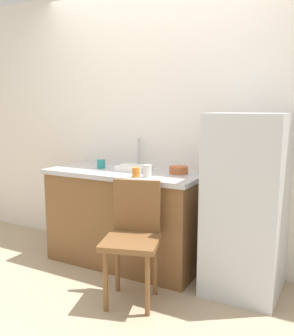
{
  "coord_description": "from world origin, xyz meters",
  "views": [
    {
      "loc": [
        1.56,
        -2.15,
        1.43
      ],
      "look_at": [
        0.07,
        0.6,
        0.92
      ],
      "focal_mm": 39.79,
      "sensor_mm": 36.0,
      "label": 1
    }
  ],
  "objects": [
    {
      "name": "cup_teal",
      "position": [
        -0.45,
        0.66,
        0.91
      ],
      "size": [
        0.08,
        0.08,
        0.08
      ],
      "primitive_type": "cylinder",
      "color": "teal",
      "rests_on": "countertop"
    },
    {
      "name": "cabinet_base",
      "position": [
        -0.18,
        0.65,
        0.41
      ],
      "size": [
        1.39,
        0.6,
        0.83
      ],
      "primitive_type": "cube",
      "color": "brown",
      "rests_on": "ground_plane"
    },
    {
      "name": "countertop",
      "position": [
        -0.18,
        0.65,
        0.85
      ],
      "size": [
        1.43,
        0.64,
        0.04
      ],
      "primitive_type": "cube",
      "color": "#B7B7BC",
      "rests_on": "cabinet_base"
    },
    {
      "name": "dish_tray",
      "position": [
        -0.1,
        0.67,
        0.89
      ],
      "size": [
        0.28,
        0.2,
        0.05
      ],
      "primitive_type": "cube",
      "color": "white",
      "rests_on": "countertop"
    },
    {
      "name": "refrigerator",
      "position": [
        0.91,
        0.65,
        0.69
      ],
      "size": [
        0.56,
        0.6,
        1.39
      ],
      "primitive_type": "cube",
      "color": "silver",
      "rests_on": "ground_plane"
    },
    {
      "name": "faucet",
      "position": [
        -0.18,
        0.9,
        1.0
      ],
      "size": [
        0.02,
        0.02,
        0.27
      ],
      "primitive_type": "cylinder",
      "color": "#B7B7BC",
      "rests_on": "countertop"
    },
    {
      "name": "cup_orange",
      "position": [
        0.06,
        0.42,
        0.91
      ],
      "size": [
        0.06,
        0.06,
        0.08
      ],
      "primitive_type": "cylinder",
      "color": "orange",
      "rests_on": "countertop"
    },
    {
      "name": "terracotta_bowl",
      "position": [
        0.3,
        0.74,
        0.9
      ],
      "size": [
        0.16,
        0.16,
        0.06
      ],
      "primitive_type": "cylinder",
      "color": "#B25B33",
      "rests_on": "countertop"
    },
    {
      "name": "ground_plane",
      "position": [
        0.0,
        0.0,
        0.0
      ],
      "size": [
        8.0,
        8.0,
        0.0
      ],
      "primitive_type": "plane",
      "color": "tan"
    },
    {
      "name": "back_wall",
      "position": [
        0.0,
        1.0,
        1.27
      ],
      "size": [
        4.8,
        0.1,
        2.54
      ],
      "primitive_type": "cube",
      "color": "white",
      "rests_on": "ground_plane"
    },
    {
      "name": "cup_white",
      "position": [
        0.14,
        0.47,
        0.92
      ],
      "size": [
        0.07,
        0.07,
        0.1
      ],
      "primitive_type": "cylinder",
      "color": "white",
      "rests_on": "countertop"
    },
    {
      "name": "chair",
      "position": [
        0.22,
        0.1,
        0.5
      ],
      "size": [
        0.5,
        0.5,
        0.89
      ],
      "rotation": [
        0.0,
        0.0,
        0.3
      ],
      "color": "brown",
      "rests_on": "ground_plane"
    }
  ]
}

